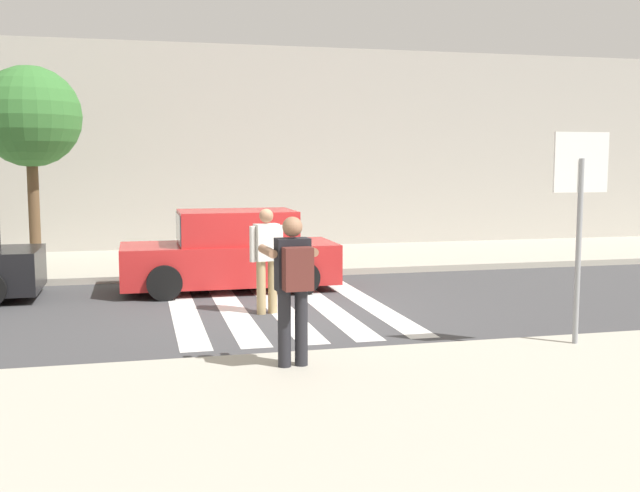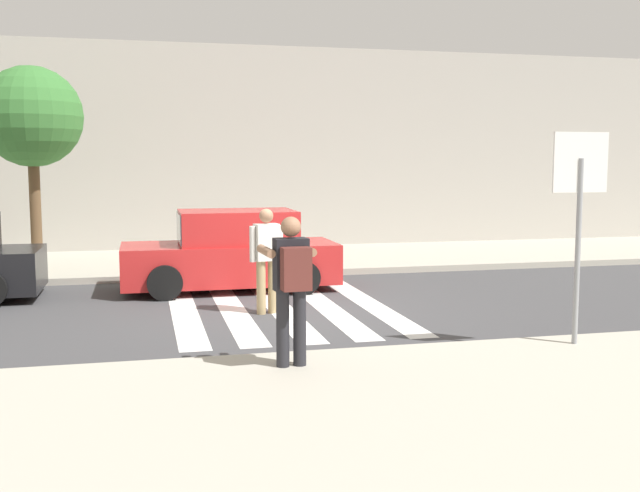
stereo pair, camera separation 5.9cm
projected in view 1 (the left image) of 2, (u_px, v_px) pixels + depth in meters
name	position (u px, v px, depth m)	size (l,w,h in m)	color
ground_plane	(282.00, 311.00, 12.49)	(120.00, 120.00, 0.00)	#424244
sidewalk_near	(416.00, 440.00, 6.50)	(60.00, 6.00, 0.14)	#B2AD9E
sidewalk_far	(236.00, 261.00, 18.28)	(60.00, 4.80, 0.14)	#B2AD9E
building_facade_far	(216.00, 151.00, 22.22)	(56.00, 4.00, 5.63)	#ADA89E
crosswalk_stripe_0	(185.00, 313.00, 12.31)	(0.44, 5.20, 0.01)	silver
crosswalk_stripe_1	(233.00, 311.00, 12.50)	(0.44, 5.20, 0.01)	silver
crosswalk_stripe_2	(280.00, 308.00, 12.69)	(0.44, 5.20, 0.01)	silver
crosswalk_stripe_3	(326.00, 306.00, 12.87)	(0.44, 5.20, 0.01)	silver
crosswalk_stripe_4	(370.00, 304.00, 13.06)	(0.44, 5.20, 0.01)	silver
stop_sign	(580.00, 190.00, 9.48)	(0.76, 0.08, 2.71)	gray
photographer_with_backpack	(293.00, 278.00, 8.48)	(0.61, 0.86, 1.72)	#232328
pedestrian_crossing	(267.00, 255.00, 12.17)	(0.57, 0.31, 1.72)	tan
parked_car_red	(231.00, 253.00, 14.50)	(4.10, 1.92, 1.55)	red
street_tree_west	(30.00, 118.00, 16.05)	(2.17, 2.17, 4.40)	brown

